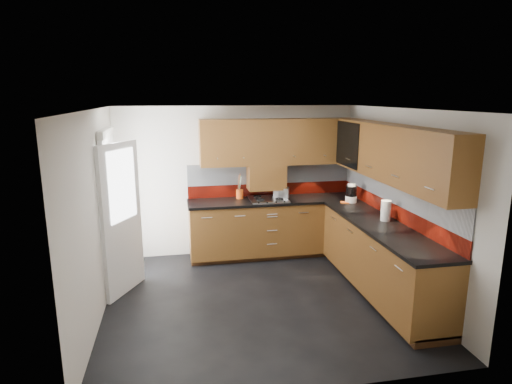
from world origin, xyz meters
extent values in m
cube|color=black|center=(0.00, 0.00, -0.01)|extent=(4.00, 3.80, 0.02)
cube|color=white|center=(0.00, 0.00, 2.45)|extent=(4.00, 3.80, 0.10)
cube|color=beige|center=(0.00, 1.84, 1.20)|extent=(4.00, 0.08, 2.64)
cube|color=beige|center=(0.00, -1.84, 1.20)|extent=(4.00, 0.08, 2.64)
cube|color=beige|center=(-1.94, 0.00, 1.20)|extent=(0.08, 3.80, 2.64)
cube|color=beige|center=(1.94, 0.00, 1.20)|extent=(0.08, 3.80, 2.64)
cube|color=brown|center=(0.55, 1.50, 0.48)|extent=(2.70, 0.60, 0.95)
cube|color=brown|center=(1.60, -0.10, 0.48)|extent=(0.60, 2.60, 0.95)
cube|color=#412512|center=(0.55, 1.53, 0.05)|extent=(2.70, 0.54, 0.10)
cube|color=#412512|center=(1.63, -0.10, 0.05)|extent=(0.54, 2.60, 0.10)
cube|color=black|center=(0.54, 1.49, 0.92)|extent=(2.72, 0.62, 0.04)
cube|color=black|center=(1.59, -0.12, 0.92)|extent=(0.62, 2.60, 0.04)
cube|color=maroon|center=(0.55, 1.79, 1.04)|extent=(2.70, 0.02, 0.20)
cube|color=silver|center=(0.55, 1.79, 1.31)|extent=(2.70, 0.02, 0.34)
cube|color=maroon|center=(1.89, 0.20, 1.04)|extent=(0.02, 3.20, 0.20)
cube|color=silver|center=(1.89, 0.20, 1.31)|extent=(0.02, 3.20, 0.34)
cube|color=brown|center=(0.65, 1.64, 1.84)|extent=(2.50, 0.33, 0.72)
cube|color=brown|center=(1.73, 0.04, 1.84)|extent=(0.33, 2.87, 0.72)
cube|color=silver|center=(0.50, 1.46, 1.63)|extent=(1.80, 0.01, 0.16)
cube|color=silver|center=(1.56, 0.00, 1.63)|extent=(0.01, 2.00, 0.16)
cube|color=brown|center=(0.45, 1.64, 1.28)|extent=(0.60, 0.33, 0.40)
cube|color=black|center=(1.56, 1.07, 1.84)|extent=(0.01, 0.80, 0.66)
cube|color=#FFD18C|center=(1.87, 1.07, 1.84)|extent=(0.01, 0.76, 0.64)
cube|color=black|center=(1.73, 1.07, 1.86)|extent=(0.29, 0.76, 0.01)
cylinder|color=black|center=(1.73, 0.82, 1.96)|extent=(0.07, 0.07, 0.16)
cylinder|color=black|center=(1.73, 0.97, 1.96)|extent=(0.07, 0.07, 0.16)
cylinder|color=white|center=(1.73, 1.12, 1.96)|extent=(0.07, 0.07, 0.16)
cylinder|color=black|center=(1.73, 1.27, 1.96)|extent=(0.07, 0.07, 0.16)
cube|color=white|center=(-1.86, 0.90, 1.02)|extent=(0.06, 0.95, 2.04)
cube|color=white|center=(-1.68, 0.55, 1.00)|extent=(0.42, 0.73, 1.98)
cube|color=white|center=(-1.65, 0.55, 1.45)|extent=(0.28, 0.50, 0.90)
cube|color=silver|center=(0.45, 1.48, 0.95)|extent=(0.59, 0.51, 0.02)
torus|color=black|center=(0.30, 1.36, 0.98)|extent=(0.13, 0.13, 0.02)
torus|color=black|center=(0.60, 1.36, 0.98)|extent=(0.13, 0.13, 0.02)
torus|color=black|center=(0.30, 1.60, 0.98)|extent=(0.13, 0.13, 0.02)
torus|color=black|center=(0.60, 1.60, 0.98)|extent=(0.13, 0.13, 0.02)
cube|color=black|center=(0.45, 1.24, 0.96)|extent=(0.45, 0.04, 0.02)
cylinder|color=#D34F13|center=(0.02, 1.65, 1.01)|extent=(0.11, 0.11, 0.14)
cylinder|color=#91593A|center=(0.02, 1.67, 1.19)|extent=(0.06, 0.02, 0.28)
cylinder|color=#91593A|center=(0.02, 1.67, 1.18)|extent=(0.05, 0.03, 0.26)
cylinder|color=#91593A|center=(0.01, 1.67, 1.20)|extent=(0.05, 0.03, 0.30)
cylinder|color=#91593A|center=(0.03, 1.67, 1.17)|extent=(0.04, 0.04, 0.25)
cylinder|color=#91593A|center=(0.00, 1.66, 1.18)|extent=(0.03, 0.05, 0.27)
cube|color=silver|center=(0.68, 1.56, 1.02)|extent=(0.28, 0.23, 0.17)
cube|color=black|center=(0.68, 1.56, 1.11)|extent=(0.18, 0.09, 0.01)
cube|color=black|center=(0.68, 1.59, 1.11)|extent=(0.18, 0.09, 0.01)
cylinder|color=white|center=(1.67, 1.08, 0.99)|extent=(0.18, 0.18, 0.10)
cylinder|color=black|center=(1.67, 1.08, 1.12)|extent=(0.17, 0.17, 0.16)
cylinder|color=white|center=(1.67, 1.08, 1.22)|extent=(0.12, 0.12, 0.04)
cylinder|color=white|center=(1.72, 0.06, 1.08)|extent=(0.14, 0.14, 0.27)
cube|color=orange|center=(1.57, 1.06, 0.95)|extent=(0.16, 0.15, 0.01)
camera|label=1|loc=(-0.98, -4.95, 2.56)|focal=30.00mm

